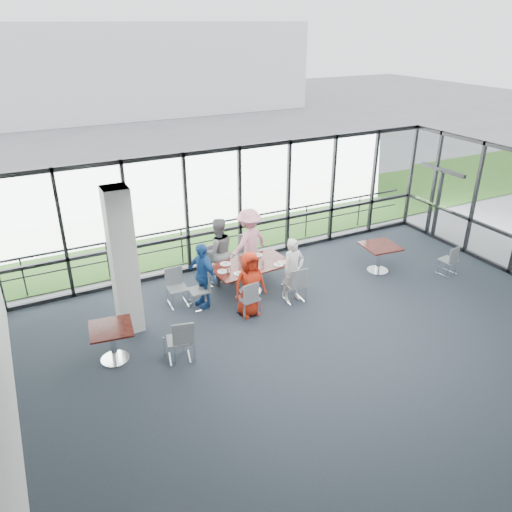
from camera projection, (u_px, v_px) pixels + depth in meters
name	position (u px, v px, depth m)	size (l,w,h in m)	color
floor	(348.00, 357.00, 9.98)	(12.00, 10.00, 0.02)	#212932
ceiling	(363.00, 205.00, 8.60)	(12.00, 10.00, 0.04)	white
wall_left	(1.00, 383.00, 6.81)	(0.10, 10.00, 3.20)	silver
curtain_wall_back	(240.00, 206.00, 13.31)	(12.00, 0.10, 3.20)	white
exit_door	(437.00, 205.00, 15.02)	(0.12, 1.60, 2.10)	black
structural_column	(123.00, 262.00, 10.21)	(0.50, 0.50, 3.20)	silver
apron	(181.00, 207.00, 18.02)	(80.00, 70.00, 0.02)	slate
grass_strip	(201.00, 224.00, 16.40)	(80.00, 5.00, 0.01)	#265F20
hangar_main	(129.00, 67.00, 36.06)	(24.00, 10.00, 6.00)	silver
guard_rail	(231.00, 236.00, 14.26)	(0.06, 0.06, 12.00)	#2D2D33
main_table	(250.00, 269.00, 12.08)	(1.99, 1.20, 0.75)	black
side_table_left	(112.00, 333.00, 9.61)	(0.91, 0.91, 0.75)	black
side_table_right	(380.00, 249.00, 13.09)	(0.98, 0.98, 0.75)	black
diner_near_left	(250.00, 284.00, 11.10)	(0.75, 0.49, 1.53)	#B1230E
diner_near_right	(293.00, 270.00, 11.68)	(0.57, 0.42, 1.56)	silver
diner_far_left	(218.00, 251.00, 12.40)	(0.85, 0.52, 1.75)	slate
diner_far_right	(249.00, 242.00, 12.87)	(1.16, 0.60, 1.79)	pink
diner_end	(202.00, 275.00, 11.46)	(0.92, 0.50, 1.57)	#1F509E
chair_main_nl	(248.00, 298.00, 11.19)	(0.43, 0.43, 0.87)	slate
chair_main_nr	(294.00, 284.00, 11.77)	(0.43, 0.43, 0.88)	slate
chair_main_fl	(214.00, 266.00, 12.59)	(0.46, 0.46, 0.93)	slate
chair_main_fr	(249.00, 255.00, 13.13)	(0.48, 0.48, 0.99)	slate
chair_main_end	(199.00, 290.00, 11.49)	(0.44, 0.44, 0.89)	slate
chair_spare_la	(178.00, 340.00, 9.70)	(0.44, 0.44, 0.89)	slate
chair_spare_lb	(177.00, 289.00, 11.57)	(0.43, 0.43, 0.89)	slate
chair_spare_r	(448.00, 260.00, 13.04)	(0.39, 0.39, 0.81)	slate
plate_nl	(239.00, 274.00, 11.58)	(0.23, 0.23, 0.01)	white
plate_nr	(278.00, 265.00, 12.00)	(0.23, 0.23, 0.01)	white
plate_fl	(225.00, 264.00, 12.04)	(0.26, 0.26, 0.01)	white
plate_fr	(258.00, 255.00, 12.50)	(0.24, 0.24, 0.01)	white
plate_end	(222.00, 271.00, 11.67)	(0.24, 0.24, 0.01)	white
tumbler_a	(247.00, 269.00, 11.67)	(0.07, 0.07, 0.13)	white
tumbler_b	(263.00, 263.00, 11.97)	(0.07, 0.07, 0.13)	white
tumbler_c	(248.00, 258.00, 12.18)	(0.07, 0.07, 0.15)	white
tumbler_d	(228.00, 271.00, 11.55)	(0.07, 0.07, 0.13)	white
menu_a	(252.00, 273.00, 11.61)	(0.30, 0.21, 0.00)	silver
menu_b	(284.00, 262.00, 12.13)	(0.28, 0.20, 0.00)	silver
menu_c	(249.00, 258.00, 12.37)	(0.30, 0.21, 0.00)	silver
condiment_caddy	(250.00, 263.00, 12.03)	(0.10, 0.07, 0.04)	black
ketchup_bottle	(248.00, 260.00, 12.04)	(0.06, 0.06, 0.18)	#A4140E
green_bottle	(253.00, 259.00, 12.09)	(0.05, 0.05, 0.20)	#297E38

